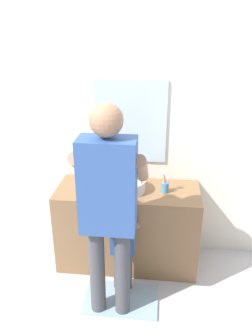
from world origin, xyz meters
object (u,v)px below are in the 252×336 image
soap_bottle (89,182)px  adult_parent (108,199)px  toothbrush_cup (165,187)px  child_toddler (123,239)px

soap_bottle → adult_parent: adult_parent is taller
toothbrush_cup → child_toddler: 0.61m
soap_bottle → child_toddler: 0.63m
toothbrush_cup → adult_parent: 0.79m
soap_bottle → toothbrush_cup: bearing=-0.4°
child_toddler → toothbrush_cup: bearing=48.7°
toothbrush_cup → adult_parent: bearing=-123.0°
child_toddler → adult_parent: (-0.07, -0.25, 0.52)m
toothbrush_cup → adult_parent: adult_parent is taller
child_toddler → adult_parent: adult_parent is taller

